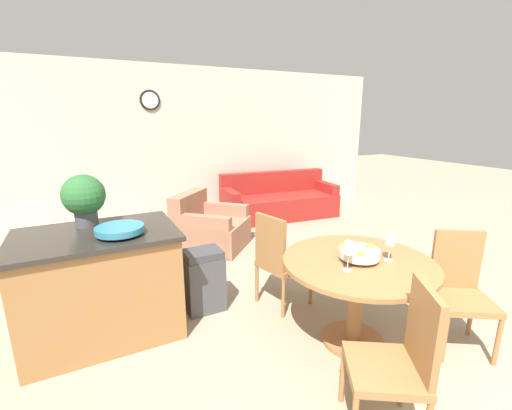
% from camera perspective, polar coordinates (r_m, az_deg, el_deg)
% --- Properties ---
extents(wall_back, '(8.00, 0.09, 2.70)m').
position_cam_1_polar(wall_back, '(6.34, -11.08, 9.75)').
color(wall_back, beige).
rests_on(wall_back, ground_plane).
extents(dining_table, '(1.20, 1.20, 0.74)m').
position_cam_1_polar(dining_table, '(2.93, 16.52, -11.85)').
color(dining_table, '#9E6B3D').
rests_on(dining_table, ground_plane).
extents(dining_chair_near_left, '(0.58, 0.58, 0.95)m').
position_cam_1_polar(dining_chair_near_left, '(2.29, 22.83, -22.26)').
color(dining_chair_near_left, '#9E6B3D').
rests_on(dining_chair_near_left, ground_plane).
extents(dining_chair_near_right, '(0.58, 0.58, 0.95)m').
position_cam_1_polar(dining_chair_near_right, '(3.29, 30.81, -11.51)').
color(dining_chair_near_right, '#9E6B3D').
rests_on(dining_chair_near_right, ground_plane).
extents(dining_chair_far_side, '(0.50, 0.50, 0.95)m').
position_cam_1_polar(dining_chair_far_side, '(3.38, 3.75, -8.73)').
color(dining_chair_far_side, '#9E6B3D').
rests_on(dining_chair_far_side, ground_plane).
extents(fruit_bowl, '(0.31, 0.31, 0.12)m').
position_cam_1_polar(fruit_bowl, '(2.84, 16.82, -7.67)').
color(fruit_bowl, silver).
rests_on(fruit_bowl, dining_table).
extents(wine_glass_left, '(0.07, 0.07, 0.23)m').
position_cam_1_polar(wine_glass_left, '(2.59, 15.20, -7.11)').
color(wine_glass_left, silver).
rests_on(wine_glass_left, dining_table).
extents(wine_glass_right, '(0.07, 0.07, 0.23)m').
position_cam_1_polar(wine_glass_right, '(2.87, 21.49, -5.51)').
color(wine_glass_right, silver).
rests_on(wine_glass_right, dining_table).
extents(kitchen_island, '(1.26, 0.86, 0.93)m').
position_cam_1_polar(kitchen_island, '(3.25, -24.31, -11.95)').
color(kitchen_island, '#9E6B3D').
rests_on(kitchen_island, ground_plane).
extents(teal_bowl, '(0.37, 0.37, 0.07)m').
position_cam_1_polar(teal_bowl, '(2.93, -21.75, -3.80)').
color(teal_bowl, teal).
rests_on(teal_bowl, kitchen_island).
extents(potted_plant, '(0.35, 0.35, 0.45)m').
position_cam_1_polar(potted_plant, '(3.24, -26.76, 1.15)').
color(potted_plant, '#4C4C51').
rests_on(potted_plant, kitchen_island).
extents(trash_bin, '(0.36, 0.29, 0.61)m').
position_cam_1_polar(trash_bin, '(3.44, -8.68, -12.29)').
color(trash_bin, '#47474C').
rests_on(trash_bin, ground_plane).
extents(couch, '(2.18, 1.05, 0.82)m').
position_cam_1_polar(couch, '(6.49, 3.78, 0.54)').
color(couch, maroon).
rests_on(couch, ground_plane).
extents(armchair, '(1.24, 1.24, 0.79)m').
position_cam_1_polar(armchair, '(5.01, -7.82, -3.92)').
color(armchair, '#A87056').
rests_on(armchair, ground_plane).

